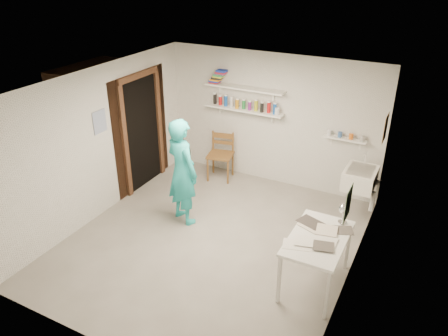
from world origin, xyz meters
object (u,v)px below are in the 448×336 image
at_px(belfast_sink, 360,178).
at_px(wooden_chair, 220,155).
at_px(desk_lamp, 344,209).
at_px(work_table, 316,261).
at_px(man, 182,172).
at_px(wall_clock, 184,149).

relative_size(belfast_sink, wooden_chair, 0.62).
xyz_separation_m(wooden_chair, desk_lamp, (2.66, -1.64, 0.48)).
distance_m(wooden_chair, work_table, 3.24).
relative_size(man, desk_lamp, 12.35).
distance_m(belfast_sink, man, 2.81).
height_order(man, work_table, man).
xyz_separation_m(man, desk_lamp, (2.51, -0.10, 0.10)).
xyz_separation_m(belfast_sink, desk_lamp, (0.07, -1.48, 0.27)).
distance_m(wall_clock, wooden_chair, 1.50).
distance_m(wall_clock, desk_lamp, 2.62).
xyz_separation_m(wall_clock, work_table, (2.41, -0.75, -0.78)).
bearing_deg(wall_clock, man, -45.54).
height_order(wall_clock, desk_lamp, wall_clock).
height_order(belfast_sink, wooden_chair, wooden_chair).
relative_size(wooden_chair, desk_lamp, 6.92).
relative_size(man, work_table, 1.54).
bearing_deg(man, wooden_chair, -62.28).
height_order(belfast_sink, desk_lamp, desk_lamp).
height_order(wooden_chair, desk_lamp, desk_lamp).
height_order(work_table, desk_lamp, desk_lamp).
bearing_deg(desk_lamp, work_table, -112.42).
distance_m(belfast_sink, wall_clock, 2.82).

